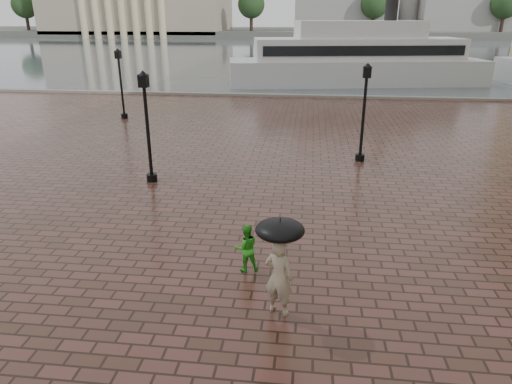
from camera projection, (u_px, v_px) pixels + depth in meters
ground at (275, 356)px, 9.37m from camera, size 300.00×300.00×0.00m
harbour_water at (309, 49)px, 94.53m from camera, size 240.00×240.00×0.00m
quay_edge at (304, 97)px, 39.00m from camera, size 80.00×0.60×0.30m
far_shore at (311, 32)px, 157.12m from camera, size 300.00×60.00×2.00m
distant_skyline at (470, 5)px, 139.57m from camera, size 102.50×22.00×33.00m
far_trees at (312, 5)px, 133.70m from camera, size 188.00×8.00×13.50m
street_lamps at (202, 104)px, 23.27m from camera, size 15.44×12.44×4.40m
adult_pedestrian at (279, 277)px, 10.42m from camera, size 0.81×0.66×1.90m
child_pedestrian at (246, 248)px, 12.31m from camera, size 0.78×0.69×1.34m
ferry_near at (357, 59)px, 45.29m from camera, size 25.88×10.49×8.27m
umbrella at (280, 230)px, 9.98m from camera, size 1.10×1.10×1.20m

